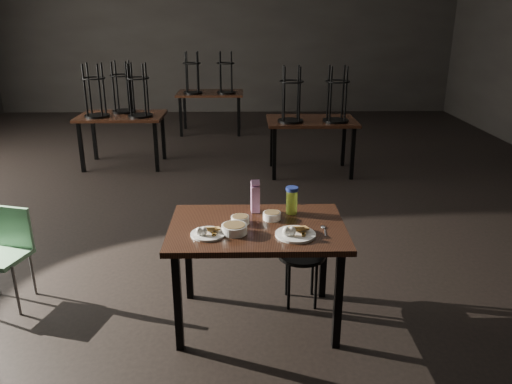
{
  "coord_description": "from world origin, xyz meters",
  "views": [
    {
      "loc": [
        0.47,
        -5.3,
        2.11
      ],
      "look_at": [
        0.54,
        -1.79,
        0.85
      ],
      "focal_mm": 35.0,
      "sensor_mm": 36.0,
      "label": 1
    }
  ],
  "objects_px": {
    "main_table": "(257,236)",
    "school_chair": "(5,248)",
    "bentwood_chair": "(302,246)",
    "juice_carton": "(255,197)",
    "water_bottle": "(292,200)"
  },
  "relations": [
    {
      "from": "main_table",
      "to": "school_chair",
      "type": "xyz_separation_m",
      "value": [
        -1.89,
        0.3,
        -0.22
      ]
    },
    {
      "from": "main_table",
      "to": "bentwood_chair",
      "type": "height_order",
      "value": "bentwood_chair"
    },
    {
      "from": "main_table",
      "to": "juice_carton",
      "type": "distance_m",
      "value": 0.32
    },
    {
      "from": "water_bottle",
      "to": "bentwood_chair",
      "type": "xyz_separation_m",
      "value": [
        0.09,
        0.08,
        -0.4
      ]
    },
    {
      "from": "main_table",
      "to": "juice_carton",
      "type": "height_order",
      "value": "juice_carton"
    },
    {
      "from": "water_bottle",
      "to": "school_chair",
      "type": "xyz_separation_m",
      "value": [
        -2.14,
        0.08,
        -0.4
      ]
    },
    {
      "from": "water_bottle",
      "to": "school_chair",
      "type": "distance_m",
      "value": 2.18
    },
    {
      "from": "main_table",
      "to": "juice_carton",
      "type": "relative_size",
      "value": 4.91
    },
    {
      "from": "school_chair",
      "to": "bentwood_chair",
      "type": "bearing_deg",
      "value": 15.13
    },
    {
      "from": "juice_carton",
      "to": "school_chair",
      "type": "bearing_deg",
      "value": 178.47
    },
    {
      "from": "bentwood_chair",
      "to": "main_table",
      "type": "bearing_deg",
      "value": -135.13
    },
    {
      "from": "school_chair",
      "to": "main_table",
      "type": "bearing_deg",
      "value": 6.19
    },
    {
      "from": "main_table",
      "to": "bentwood_chair",
      "type": "xyz_separation_m",
      "value": [
        0.35,
        0.3,
        -0.22
      ]
    },
    {
      "from": "juice_carton",
      "to": "school_chair",
      "type": "height_order",
      "value": "juice_carton"
    },
    {
      "from": "bentwood_chair",
      "to": "water_bottle",
      "type": "bearing_deg",
      "value": -136.3
    }
  ]
}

